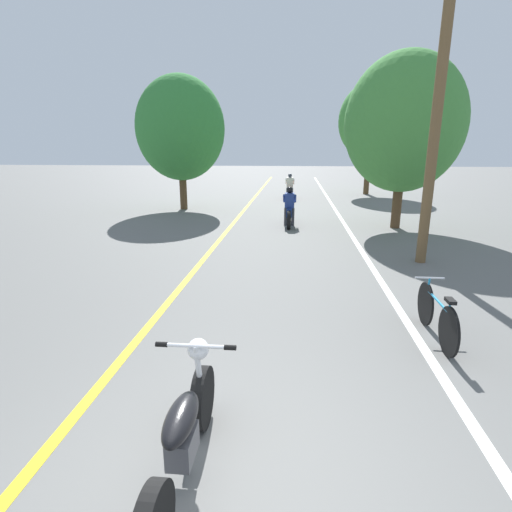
% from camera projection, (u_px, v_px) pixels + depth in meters
% --- Properties ---
extents(ground_plane, '(120.00, 120.00, 0.00)m').
position_uv_depth(ground_plane, '(216.00, 510.00, 3.11)').
color(ground_plane, '#60605E').
extents(lane_stripe_center, '(0.14, 48.00, 0.01)m').
position_uv_depth(lane_stripe_center, '(234.00, 222.00, 15.03)').
color(lane_stripe_center, yellow).
rests_on(lane_stripe_center, ground).
extents(lane_stripe_edge, '(0.14, 48.00, 0.01)m').
position_uv_depth(lane_stripe_edge, '(345.00, 224.00, 14.65)').
color(lane_stripe_edge, white).
rests_on(lane_stripe_edge, ground).
extents(utility_pole, '(1.10, 0.24, 7.33)m').
position_uv_depth(utility_pole, '(438.00, 100.00, 8.87)').
color(utility_pole, brown).
rests_on(utility_pole, ground).
extents(roadside_tree_right_near, '(3.91, 3.52, 5.75)m').
position_uv_depth(roadside_tree_right_near, '(404.00, 123.00, 13.13)').
color(roadside_tree_right_near, '#513A23').
rests_on(roadside_tree_right_near, ground).
extents(roadside_tree_right_far, '(3.72, 3.35, 6.37)m').
position_uv_depth(roadside_tree_right_far, '(371.00, 121.00, 23.06)').
color(roadside_tree_right_far, '#513A23').
rests_on(roadside_tree_right_far, ground).
extents(roadside_tree_left, '(3.88, 3.49, 5.77)m').
position_uv_depth(roadside_tree_left, '(180.00, 129.00, 17.37)').
color(roadside_tree_left, '#513A23').
rests_on(roadside_tree_left, ground).
extents(motorcycle_foreground, '(0.75, 2.08, 1.00)m').
position_uv_depth(motorcycle_foreground, '(184.00, 434.00, 3.31)').
color(motorcycle_foreground, black).
rests_on(motorcycle_foreground, ground).
extents(motorcycle_rider_lead, '(0.50, 2.04, 1.39)m').
position_uv_depth(motorcycle_rider_lead, '(289.00, 211.00, 14.35)').
color(motorcycle_rider_lead, black).
rests_on(motorcycle_rider_lead, ground).
extents(motorcycle_rider_far, '(0.50, 2.15, 1.38)m').
position_uv_depth(motorcycle_rider_far, '(290.00, 190.00, 21.62)').
color(motorcycle_rider_far, black).
rests_on(motorcycle_rider_far, ground).
extents(bicycle_parked, '(0.44, 1.69, 0.80)m').
position_uv_depth(bicycle_parked, '(437.00, 315.00, 5.81)').
color(bicycle_parked, black).
rests_on(bicycle_parked, ground).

